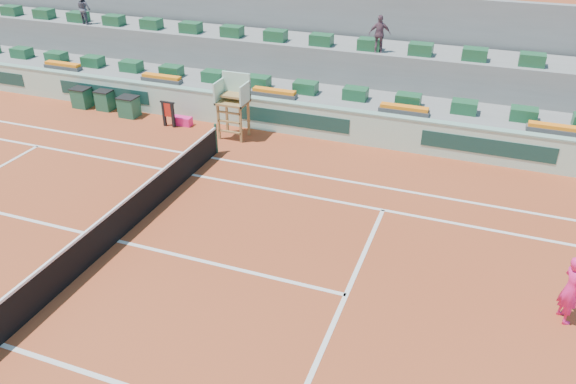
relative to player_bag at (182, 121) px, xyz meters
name	(u,v)px	position (x,y,z in m)	size (l,w,h in m)	color
ground	(118,241)	(2.43, -7.74, -0.17)	(90.00, 90.00, 0.00)	#943A1C
seating_tier_lower	(267,94)	(2.43, 2.96, 0.43)	(36.00, 4.00, 1.20)	gray
seating_tier_upper	(281,67)	(2.43, 4.56, 1.13)	(36.00, 2.40, 2.60)	gray
stadium_back_wall	(294,38)	(2.43, 6.16, 2.03)	(36.00, 0.40, 4.40)	gray
player_bag	(182,121)	(0.00, 0.00, 0.00)	(0.77, 0.34, 0.34)	#F8207B
spectator_left	(84,9)	(-6.95, 3.71, 3.11)	(0.66, 0.51, 1.36)	#50505D
spectator_mid	(380,34)	(6.83, 3.73, 3.14)	(0.83, 0.35, 1.42)	#6C4856
court_lines	(118,241)	(2.43, -7.74, -0.17)	(23.89, 11.09, 0.01)	silver
tennis_net	(115,225)	(2.43, -7.74, 0.36)	(0.10, 11.97, 1.10)	black
advertising_hoarding	(246,111)	(2.45, 0.76, 0.46)	(36.00, 0.34, 1.26)	#ACD9BF
umpire_chair	(234,97)	(2.43, -0.24, 1.37)	(1.10, 0.90, 2.40)	olive
seat_row_lower	(258,82)	(2.43, 2.06, 1.25)	(32.90, 0.60, 0.44)	#1B532E
seat_row_upper	(276,35)	(2.43, 3.96, 2.65)	(32.90, 0.60, 0.44)	#1B532E
flower_planters	(216,85)	(0.93, 1.26, 1.16)	(26.80, 0.36, 0.28)	#484848
drink_cooler_a	(129,107)	(-2.48, 0.05, 0.25)	(0.76, 0.66, 0.84)	#1B5339
drink_cooler_b	(105,100)	(-3.86, 0.33, 0.25)	(0.67, 0.58, 0.84)	#1B5339
drink_cooler_c	(82,97)	(-4.98, 0.25, 0.25)	(0.73, 0.64, 0.84)	#1B5339
towel_rack	(168,112)	(-0.41, -0.31, 0.43)	(0.62, 0.10, 1.03)	black
tennis_player	(571,289)	(13.57, -6.82, 0.68)	(0.61, 0.92, 2.28)	#F8207B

